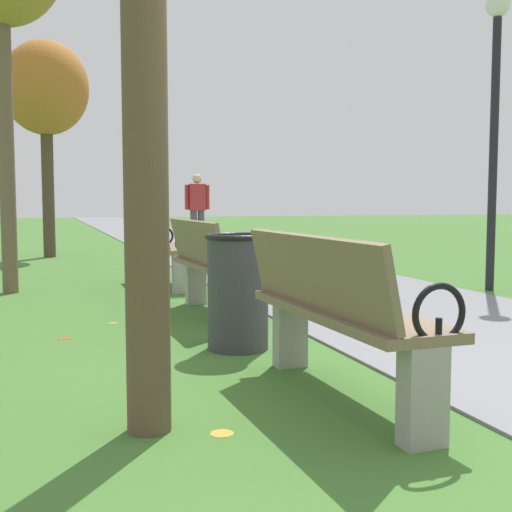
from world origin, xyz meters
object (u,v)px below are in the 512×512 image
Objects in this scene: park_bench_1 at (335,311)px; park_bench_3 at (165,248)px; park_bench_2 at (210,264)px; lamp_post at (495,95)px; tree_3 at (45,91)px; trash_bin at (238,291)px; pedestrian_walking at (197,208)px.

park_bench_3 is at bearing 90.00° from park_bench_1.
park_bench_2 is (-0.00, 2.72, 0.00)m from park_bench_1.
tree_3 is at bearing 127.22° from lamp_post.
park_bench_1 and park_bench_2 have the same top height.
park_bench_2 is 1.40m from trash_bin.
lamp_post is at bearing -74.77° from pedestrian_walking.
park_bench_2 is at bearing -90.00° from park_bench_3.
tree_3 reaches higher than trash_bin.
trash_bin is at bearing -92.28° from park_bench_3.
tree_3 is (-1.34, 7.17, 2.64)m from park_bench_2.
tree_3 is 2.50× the size of pedestrian_walking.
lamp_post is (3.62, 0.65, 1.82)m from park_bench_2.
park_bench_2 is 4.10m from lamp_post.
park_bench_1 is 0.40× the size of tree_3.
park_bench_1 is at bearing -137.03° from lamp_post.
tree_3 is at bearing 100.58° from park_bench_2.
park_bench_2 is 0.40× the size of tree_3.
park_bench_3 is at bearing -107.17° from pedestrian_walking.
tree_3 reaches higher than pedestrian_walking.
park_bench_2 is at bearing -169.84° from lamp_post.
tree_3 reaches higher than park_bench_3.
trash_bin is 4.68m from lamp_post.
park_bench_2 is 1.01× the size of park_bench_3.
tree_3 is 9.06m from trash_bin.
trash_bin is (-0.15, -3.69, -0.06)m from park_bench_3.
tree_3 is at bearing 97.93° from trash_bin.
park_bench_3 is 5.70m from tree_3.
lamp_post reaches higher than park_bench_1.
park_bench_3 is 0.46× the size of lamp_post.
park_bench_2 is at bearing -79.42° from tree_3.
park_bench_1 is 5.27m from lamp_post.
park_bench_2 is 7.76m from tree_3.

